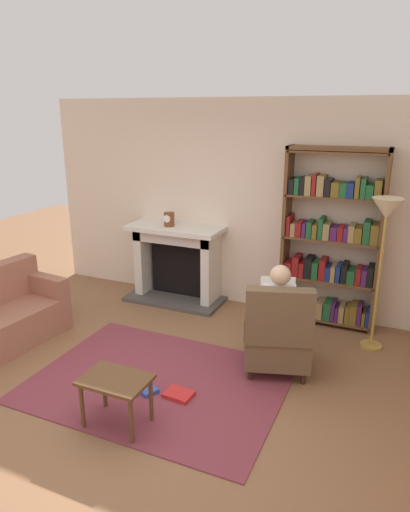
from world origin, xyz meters
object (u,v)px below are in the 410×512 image
Objects in this scene: seated_reader at (278,311)px; floor_lamp at (385,223)px; fireplace at (178,260)px; bookshelf at (331,244)px; armchair_reading at (278,334)px; mantel_clock at (169,219)px; side_table at (116,386)px.

seated_reader is 1.46m from floor_lamp.
bookshelf is at bearing 1.01° from fireplace.
bookshelf is 1.53m from armchair_reading.
bookshelf reaches higher than armchair_reading.
floor_lamp is (2.63, -0.40, 0.87)m from fireplace.
mantel_clock is 2.36m from armchair_reading.
armchair_reading is at bearing -131.18° from floor_lamp.
floor_lamp is at bearing -153.46° from seated_reader.
mantel_clock is at bearing 108.53° from side_table.
armchair_reading is 0.85× the size of seated_reader.
seated_reader is 1.76m from side_table.
floor_lamp reaches higher than armchair_reading.
floor_lamp is at bearing -6.33° from mantel_clock.
seated_reader reaches higher than armchair_reading.
mantel_clock is 2.84m from side_table.
side_table is at bearing -73.47° from fireplace.
armchair_reading is 0.23m from seated_reader.
floor_lamp is (2.70, -0.30, 0.28)m from mantel_clock.
fireplace is 2.09m from bookshelf.
mantel_clock is at bearing -176.33° from bookshelf.
bookshelf is (2.04, 0.04, 0.46)m from fireplace.
fireplace is at bearing 171.37° from floor_lamp.
mantel_clock is 0.19× the size of armchair_reading.
side_table is at bearing 38.89° from seated_reader.
armchair_reading is 0.57× the size of floor_lamp.
fireplace is at bearing -52.69° from seated_reader.
seated_reader is at bearing -90.00° from armchair_reading.
bookshelf is at bearing -117.61° from armchair_reading.
mantel_clock reaches higher than fireplace.
floor_lamp reaches higher than side_table.
fireplace is 0.62× the size of bookshelf.
seated_reader reaches higher than fireplace.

